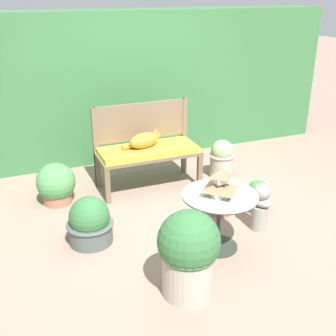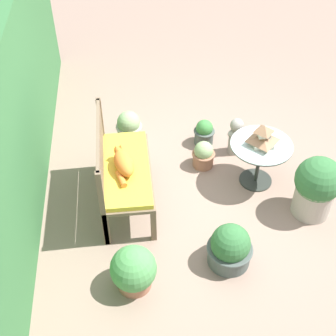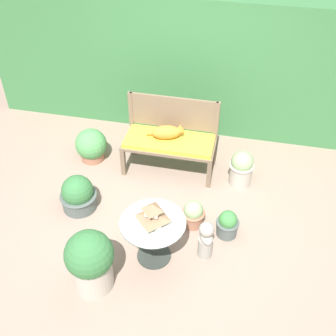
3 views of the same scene
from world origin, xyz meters
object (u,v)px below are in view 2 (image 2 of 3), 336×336
Objects in this scene: patio_table at (260,152)px; potted_plant_table_far at (129,129)px; garden_bench at (126,172)px; potted_plant_bench_right at (317,186)px; potted_plant_patio_mid at (134,270)px; potted_plant_table_near at (204,133)px; cat at (123,163)px; garden_bust at (236,135)px; potted_plant_hedge_corner at (230,247)px; potted_plant_path_edge at (203,155)px; pagoda_birdhouse at (263,137)px.

patio_table reaches higher than potted_plant_table_far.
potted_plant_bench_right is (-0.39, -2.08, -0.06)m from garden_bench.
potted_plant_table_far reaches higher than potted_plant_patio_mid.
potted_plant_table_near is (2.12, -1.05, -0.06)m from potted_plant_patio_mid.
potted_plant_table_near is (0.99, -1.08, -0.45)m from cat.
patio_table is 0.99m from potted_plant_table_near.
cat reaches higher than potted_plant_table_far.
patio_table is 0.62m from garden_bust.
garden_bench is 1.61m from garden_bust.
potted_plant_path_edge is (1.50, 0.03, -0.05)m from potted_plant_hedge_corner.
potted_plant_bench_right is 2.47m from potted_plant_table_far.
potted_plant_table_far is (0.87, 1.51, -0.20)m from patio_table.
potted_plant_table_near is at bearing -1.64° from potted_plant_hedge_corner.
garden_bust is 0.69× the size of potted_plant_bench_right.
potted_plant_path_edge is at bearing 0.97° from potted_plant_hedge_corner.
garden_bench is 1.14m from potted_plant_path_edge.
pagoda_birdhouse is at bearing 0.00° from patio_table.
cat is 1.54m from potted_plant_table_near.
potted_plant_bench_right is 2.12× the size of potted_plant_path_edge.
cat is 1.01× the size of potted_plant_table_far.
cat is 0.69× the size of potted_plant_bench_right.
patio_table is 0.24m from pagoda_birdhouse.
potted_plant_patio_mid is 1.38× the size of potted_plant_path_edge.
potted_plant_path_edge is at bearing 50.45° from potted_plant_bench_right.
pagoda_birdhouse is at bearing -26.73° from potted_plant_hedge_corner.
potted_plant_bench_right is at bearing -142.74° from potted_plant_table_near.
potted_plant_path_edge is (1.68, -0.97, -0.06)m from potted_plant_patio_mid.
pagoda_birdhouse reaches higher than garden_bench.
pagoda_birdhouse is at bearing -49.78° from potted_plant_patio_mid.
potted_plant_patio_mid is (-0.77, 2.07, -0.16)m from potted_plant_bench_right.
potted_plant_bench_right is 1.70m from potted_plant_table_near.
pagoda_birdhouse is at bearing -84.21° from garden_bench.
potted_plant_table_near is (-0.08, -0.99, -0.08)m from potted_plant_table_far.
potted_plant_patio_mid is (-1.33, 1.57, -0.23)m from patio_table.
potted_plant_patio_mid is 2.36m from potted_plant_table_near.
potted_plant_bench_right is at bearing -83.71° from garden_bust.
patio_table is (0.16, -1.58, 0.00)m from garden_bench.
potted_plant_patio_mid is at bearing 100.50° from potted_plant_hedge_corner.
potted_plant_patio_mid reaches higher than potted_plant_path_edge.
potted_plant_bench_right is 1.47× the size of potted_plant_table_far.
cat is 0.72× the size of patio_table.
patio_table is 2.07m from potted_plant_patio_mid.
cat is at bearing 1.61° from potted_plant_patio_mid.
potted_plant_path_edge is at bearing -75.83° from cat.
potted_plant_path_edge is 1.05m from potted_plant_table_far.
patio_table is 1.47× the size of potted_plant_hedge_corner.
potted_plant_table_near is at bearing -10.56° from potted_plant_path_edge.
potted_plant_bench_right is (-0.55, -0.50, -0.07)m from patio_table.
potted_plant_path_edge is (0.36, 0.60, -0.53)m from pagoda_birdhouse.
potted_plant_bench_right reaches higher than potted_plant_table_near.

